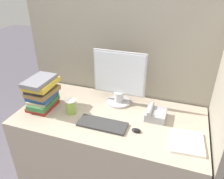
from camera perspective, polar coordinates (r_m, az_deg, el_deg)
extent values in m
cube|color=gray|center=(2.21, 3.23, 1.10)|extent=(2.00, 0.04, 1.67)
cube|color=gray|center=(1.83, 25.70, -8.52)|extent=(0.04, 0.86, 1.67)
cube|color=tan|center=(2.14, -0.48, -15.05)|extent=(1.60, 0.80, 0.76)
cylinder|color=#B7B7BC|center=(2.07, 1.76, -3.21)|extent=(0.22, 0.22, 0.02)
cylinder|color=#B7B7BC|center=(2.04, 1.78, -1.86)|extent=(0.09, 0.09, 0.09)
cube|color=#B7B7BC|center=(1.93, 1.94, 4.25)|extent=(0.48, 0.02, 0.41)
cube|color=silver|center=(1.93, 1.85, 4.14)|extent=(0.45, 0.01, 0.38)
cube|color=#333333|center=(1.78, -2.54, -9.06)|extent=(0.40, 0.16, 0.02)
ellipsoid|color=black|center=(1.73, 6.36, -10.56)|extent=(0.07, 0.04, 0.03)
cylinder|color=#8CB247|center=(1.93, -10.70, -4.50)|extent=(0.09, 0.09, 0.12)
cylinder|color=white|center=(1.90, -10.87, -2.88)|extent=(0.09, 0.09, 0.01)
cube|color=maroon|center=(2.09, -17.60, -4.04)|extent=(0.20, 0.25, 0.03)
cube|color=#38723F|center=(2.07, -17.43, -3.15)|extent=(0.18, 0.28, 0.04)
cube|color=#C6B78C|center=(2.06, -17.87, -2.35)|extent=(0.19, 0.24, 0.02)
cube|color=#264C8C|center=(2.05, -17.79, -1.41)|extent=(0.21, 0.23, 0.04)
cube|color=olive|center=(2.02, -17.74, -0.40)|extent=(0.23, 0.28, 0.04)
cube|color=#262628|center=(2.00, -18.39, 0.44)|extent=(0.20, 0.25, 0.03)
cube|color=gold|center=(1.99, -17.96, 1.47)|extent=(0.22, 0.29, 0.04)
cube|color=slate|center=(1.96, -18.49, 2.23)|extent=(0.19, 0.29, 0.03)
cube|color=#99999E|center=(1.88, 11.35, -6.50)|extent=(0.17, 0.17, 0.07)
cube|color=white|center=(1.84, 11.98, -6.09)|extent=(0.07, 0.08, 0.00)
cylinder|color=#99999E|center=(1.86, 10.10, -4.99)|extent=(0.04, 0.18, 0.04)
cube|color=white|center=(1.71, 19.04, -12.90)|extent=(0.25, 0.27, 0.02)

